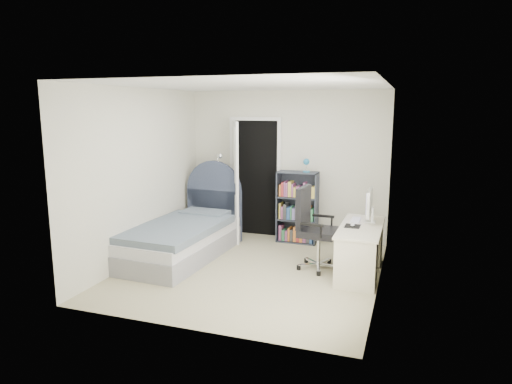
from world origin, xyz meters
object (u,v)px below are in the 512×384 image
(bed, at_px, (185,236))
(office_chair, at_px, (313,224))
(desk, at_px, (361,247))
(nightstand, at_px, (222,214))
(floor_lamp, at_px, (219,205))
(bookcase, at_px, (297,210))

(bed, height_order, office_chair, bed)
(bed, xyz_separation_m, desk, (2.60, 0.09, 0.06))
(nightstand, relative_size, floor_lamp, 0.37)
(floor_lamp, bearing_deg, office_chair, -25.73)
(bed, bearing_deg, office_chair, 3.30)
(nightstand, distance_m, floor_lamp, 0.45)
(nightstand, height_order, floor_lamp, floor_lamp)
(bed, distance_m, bookcase, 1.92)
(nightstand, relative_size, desk, 0.40)
(bookcase, bearing_deg, floor_lamp, -167.80)
(bookcase, bearing_deg, nightstand, 176.71)
(nightstand, xyz_separation_m, desk, (2.56, -1.23, 0.01))
(bed, distance_m, office_chair, 1.96)
(bed, height_order, nightstand, bed)
(desk, height_order, office_chair, office_chair)
(floor_lamp, height_order, desk, floor_lamp)
(office_chair, bearing_deg, desk, -1.58)
(bed, relative_size, bookcase, 1.58)
(office_chair, bearing_deg, floor_lamp, 154.27)
(nightstand, xyz_separation_m, floor_lamp, (0.11, -0.36, 0.25))
(desk, relative_size, office_chair, 1.19)
(bookcase, distance_m, office_chair, 1.24)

